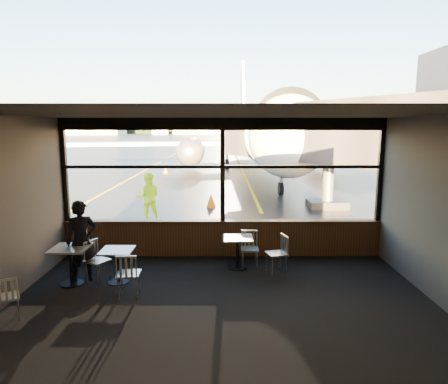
{
  "coord_description": "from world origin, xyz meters",
  "views": [
    {
      "loc": [
        0.01,
        -9.92,
        3.27
      ],
      "look_at": [
        0.04,
        1.0,
        1.5
      ],
      "focal_mm": 32.0,
      "sensor_mm": 36.0,
      "label": 1
    }
  ],
  "objects_px": {
    "chair_left_s": "(7,298)",
    "ground_crew": "(148,197)",
    "chair_near_e": "(276,254)",
    "airliner": "(257,101)",
    "cafe_table_near": "(238,253)",
    "cafe_table_mid": "(118,266)",
    "passenger": "(82,241)",
    "chair_mid_s": "(129,274)",
    "chair_near_n": "(250,249)",
    "jet_bridge": "(316,148)",
    "cafe_table_left": "(71,266)",
    "chair_mid_w": "(98,261)",
    "cone_wing": "(165,170)",
    "cone_nose": "(211,201)"
  },
  "relations": [
    {
      "from": "chair_left_s",
      "to": "cafe_table_left",
      "type": "bearing_deg",
      "value": 43.48
    },
    {
      "from": "chair_near_n",
      "to": "chair_mid_w",
      "type": "distance_m",
      "value": 3.42
    },
    {
      "from": "airliner",
      "to": "cafe_table_near",
      "type": "bearing_deg",
      "value": -97.22
    },
    {
      "from": "chair_near_n",
      "to": "jet_bridge",
      "type": "bearing_deg",
      "value": -114.13
    },
    {
      "from": "chair_near_n",
      "to": "chair_mid_s",
      "type": "height_order",
      "value": "chair_mid_s"
    },
    {
      "from": "cone_wing",
      "to": "passenger",
      "type": "bearing_deg",
      "value": -86.8
    },
    {
      "from": "cafe_table_near",
      "to": "chair_mid_w",
      "type": "xyz_separation_m",
      "value": [
        -3.02,
        -0.8,
        0.07
      ]
    },
    {
      "from": "chair_near_e",
      "to": "ground_crew",
      "type": "relative_size",
      "value": 0.51
    },
    {
      "from": "cafe_table_left",
      "to": "chair_left_s",
      "type": "bearing_deg",
      "value": -107.71
    },
    {
      "from": "cafe_table_mid",
      "to": "chair_near_n",
      "type": "xyz_separation_m",
      "value": [
        2.86,
        0.96,
        0.07
      ]
    },
    {
      "from": "cafe_table_left",
      "to": "cone_wing",
      "type": "bearing_deg",
      "value": 92.68
    },
    {
      "from": "cafe_table_near",
      "to": "chair_mid_w",
      "type": "relative_size",
      "value": 0.84
    },
    {
      "from": "cafe_table_left",
      "to": "cone_nose",
      "type": "height_order",
      "value": "cafe_table_left"
    },
    {
      "from": "chair_near_n",
      "to": "ground_crew",
      "type": "relative_size",
      "value": 0.5
    },
    {
      "from": "chair_near_e",
      "to": "jet_bridge",
      "type": "bearing_deg",
      "value": -35.62
    },
    {
      "from": "airliner",
      "to": "chair_near_n",
      "type": "bearing_deg",
      "value": -96.49
    },
    {
      "from": "airliner",
      "to": "passenger",
      "type": "relative_size",
      "value": 19.71
    },
    {
      "from": "cone_nose",
      "to": "chair_mid_s",
      "type": "bearing_deg",
      "value": -98.63
    },
    {
      "from": "cafe_table_left",
      "to": "passenger",
      "type": "distance_m",
      "value": 0.55
    },
    {
      "from": "airliner",
      "to": "cafe_table_near",
      "type": "xyz_separation_m",
      "value": [
        -2.22,
        -21.99,
        -4.9
      ]
    },
    {
      "from": "cafe_table_left",
      "to": "cone_nose",
      "type": "distance_m",
      "value": 8.63
    },
    {
      "from": "cafe_table_near",
      "to": "ground_crew",
      "type": "xyz_separation_m",
      "value": [
        -2.95,
        4.7,
        0.49
      ]
    },
    {
      "from": "jet_bridge",
      "to": "chair_mid_s",
      "type": "relative_size",
      "value": 12.64
    },
    {
      "from": "chair_left_s",
      "to": "cone_nose",
      "type": "bearing_deg",
      "value": 43.13
    },
    {
      "from": "cafe_table_left",
      "to": "chair_near_e",
      "type": "distance_m",
      "value": 4.44
    },
    {
      "from": "cafe_table_mid",
      "to": "chair_left_s",
      "type": "height_order",
      "value": "chair_left_s"
    },
    {
      "from": "cafe_table_near",
      "to": "cone_wing",
      "type": "height_order",
      "value": "cafe_table_near"
    },
    {
      "from": "chair_left_s",
      "to": "passenger",
      "type": "height_order",
      "value": "passenger"
    },
    {
      "from": "ground_crew",
      "to": "chair_near_n",
      "type": "bearing_deg",
      "value": 113.49
    },
    {
      "from": "chair_mid_w",
      "to": "cone_wing",
      "type": "relative_size",
      "value": 1.85
    },
    {
      "from": "cafe_table_mid",
      "to": "chair_near_e",
      "type": "bearing_deg",
      "value": 9.44
    },
    {
      "from": "passenger",
      "to": "cone_nose",
      "type": "relative_size",
      "value": 3.06
    },
    {
      "from": "jet_bridge",
      "to": "chair_mid_s",
      "type": "distance_m",
      "value": 9.9
    },
    {
      "from": "airliner",
      "to": "chair_mid_w",
      "type": "xyz_separation_m",
      "value": [
        -5.24,
        -22.79,
        -4.83
      ]
    },
    {
      "from": "cafe_table_near",
      "to": "chair_near_n",
      "type": "bearing_deg",
      "value": 15.19
    },
    {
      "from": "cone_wing",
      "to": "chair_near_n",
      "type": "bearing_deg",
      "value": -76.25
    },
    {
      "from": "passenger",
      "to": "chair_mid_s",
      "type": "bearing_deg",
      "value": -58.52
    },
    {
      "from": "chair_mid_w",
      "to": "ground_crew",
      "type": "bearing_deg",
      "value": -149.16
    },
    {
      "from": "jet_bridge",
      "to": "chair_mid_w",
      "type": "xyz_separation_m",
      "value": [
        -6.27,
        -7.25,
        -2.04
      ]
    },
    {
      "from": "airliner",
      "to": "cone_wing",
      "type": "xyz_separation_m",
      "value": [
        -6.7,
        -2.41,
        -5.04
      ]
    },
    {
      "from": "passenger",
      "to": "cone_nose",
      "type": "bearing_deg",
      "value": 49.14
    },
    {
      "from": "chair_near_e",
      "to": "airliner",
      "type": "bearing_deg",
      "value": -19.66
    },
    {
      "from": "airliner",
      "to": "ground_crew",
      "type": "relative_size",
      "value": 20.0
    },
    {
      "from": "chair_left_s",
      "to": "ground_crew",
      "type": "bearing_deg",
      "value": 52.77
    },
    {
      "from": "jet_bridge",
      "to": "cone_nose",
      "type": "relative_size",
      "value": 19.92
    },
    {
      "from": "cone_nose",
      "to": "cone_wing",
      "type": "bearing_deg",
      "value": 106.46
    },
    {
      "from": "airliner",
      "to": "chair_near_n",
      "type": "height_order",
      "value": "airliner"
    },
    {
      "from": "jet_bridge",
      "to": "cafe_table_near",
      "type": "height_order",
      "value": "jet_bridge"
    },
    {
      "from": "ground_crew",
      "to": "cone_wing",
      "type": "distance_m",
      "value": 14.98
    },
    {
      "from": "cafe_table_mid",
      "to": "chair_near_e",
      "type": "xyz_separation_m",
      "value": [
        3.44,
        0.57,
        0.08
      ]
    }
  ]
}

